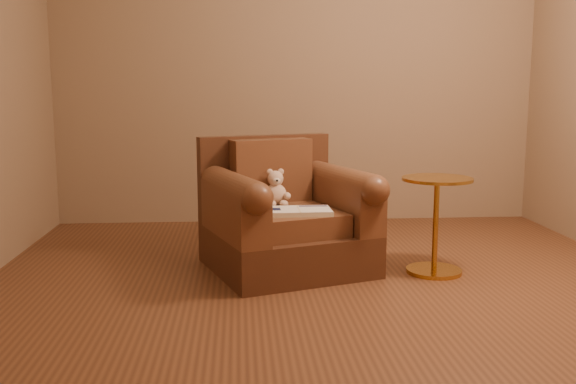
{
  "coord_description": "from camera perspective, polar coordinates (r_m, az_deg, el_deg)",
  "views": [
    {
      "loc": [
        -0.49,
        -3.39,
        1.12
      ],
      "look_at": [
        -0.2,
        0.45,
        0.5
      ],
      "focal_mm": 40.0,
      "sensor_mm": 36.0,
      "label": 1
    }
  ],
  "objects": [
    {
      "name": "teddy_bear",
      "position": [
        4.04,
        -1.08,
        0.05
      ],
      "size": [
        0.17,
        0.2,
        0.24
      ],
      "rotation": [
        0.0,
        0.0,
        0.11
      ],
      "color": "beige",
      "rests_on": "armchair"
    },
    {
      "name": "side_table",
      "position": [
        4.0,
        12.99,
        -2.62
      ],
      "size": [
        0.42,
        0.42,
        0.59
      ],
      "color": "#BF8B34",
      "rests_on": "floor"
    },
    {
      "name": "armchair",
      "position": [
        4.01,
        -0.28,
        -2.39
      ],
      "size": [
        1.13,
        1.11,
        0.81
      ],
      "rotation": [
        0.0,
        0.0,
        0.33
      ],
      "color": "#482818",
      "rests_on": "floor"
    },
    {
      "name": "guidebook",
      "position": [
        3.79,
        0.96,
        -1.72
      ],
      "size": [
        0.39,
        0.23,
        0.03
      ],
      "rotation": [
        0.0,
        0.0,
        0.01
      ],
      "color": "beige",
      "rests_on": "armchair"
    },
    {
      "name": "floor",
      "position": [
        3.6,
        3.75,
        -8.95
      ],
      "size": [
        4.0,
        4.0,
        0.0
      ],
      "primitive_type": "plane",
      "color": "brown",
      "rests_on": "ground"
    }
  ]
}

